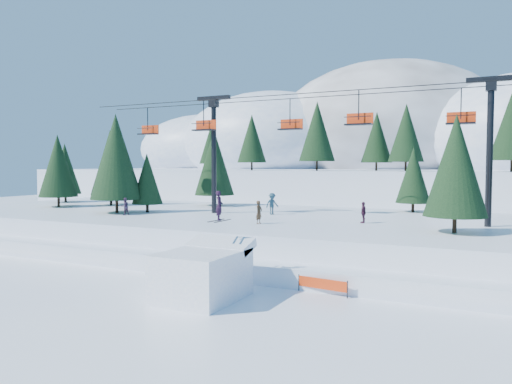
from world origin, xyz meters
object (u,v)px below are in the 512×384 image
at_px(banner_near, 322,284).
at_px(jump_kicker, 203,273).
at_px(banner_far, 416,289).
at_px(chairlift, 331,132).

bearing_deg(banner_near, jump_kicker, -146.00).
bearing_deg(banner_near, banner_far, 12.80).
height_order(jump_kicker, banner_near, jump_kicker).
bearing_deg(banner_near, chairlift, 106.20).
xyz_separation_m(jump_kicker, banner_near, (5.15, 3.47, -0.78)).
distance_m(chairlift, banner_far, 17.22).
relative_size(jump_kicker, chairlift, 0.12).
height_order(jump_kicker, banner_far, jump_kicker).
relative_size(banner_near, banner_far, 1.02).
relative_size(chairlift, banner_far, 16.52).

